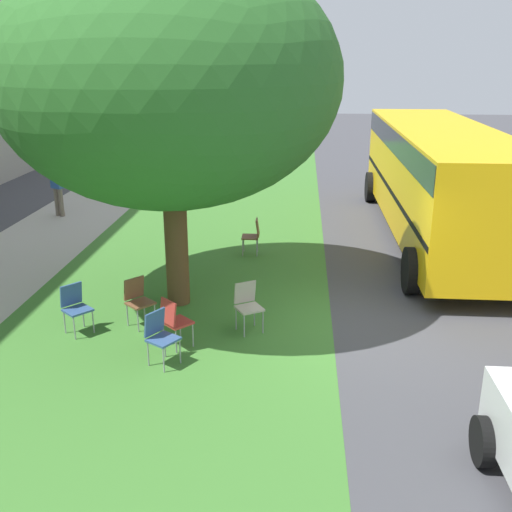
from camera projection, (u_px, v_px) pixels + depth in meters
The scene contains 11 objects.
ground at pixel (343, 325), 10.78m from camera, with size 80.00×80.00×0.00m, color #424247.
grass_verge at pixel (168, 319), 11.01m from camera, with size 48.00×6.00×0.01m, color #3D752D.
street_tree at pixel (169, 80), 10.42m from camera, with size 6.07×6.07×6.46m.
chair_0 at pixel (138, 298), 10.64m from camera, with size 0.59×0.59×0.88m.
chair_1 at pixel (160, 334), 9.29m from camera, with size 0.57×0.58×0.88m.
chair_2 at pixel (75, 305), 10.36m from camera, with size 0.59×0.59×0.88m.
chair_3 at pixel (253, 234), 14.43m from camera, with size 0.43×0.43×0.88m.
chair_4 at pixel (248, 303), 10.44m from camera, with size 0.57×0.57×0.88m.
chair_5 at pixel (174, 319), 9.80m from camera, with size 0.59×0.59×0.88m.
school_bus at pixel (439, 172), 15.37m from camera, with size 10.40×2.80×2.88m.
pedestrian_0 at pixel (57, 186), 17.72m from camera, with size 0.34×0.41×1.69m.
Camera 1 is at (-9.90, 0.82, 4.66)m, focal length 41.94 mm.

